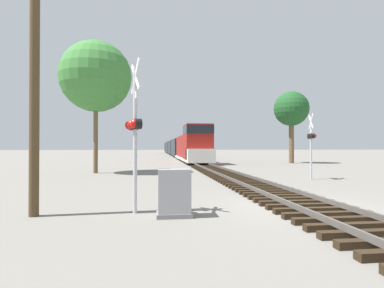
% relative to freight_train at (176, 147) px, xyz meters
% --- Properties ---
extents(ground_plane, '(400.00, 400.00, 0.00)m').
position_rel_freight_train_xyz_m(ground_plane, '(0.00, -60.09, -1.85)').
color(ground_plane, slate).
extents(rail_track_bed, '(2.60, 160.00, 0.31)m').
position_rel_freight_train_xyz_m(rail_track_bed, '(0.00, -60.09, -1.72)').
color(rail_track_bed, black).
rests_on(rail_track_bed, ground).
extents(freight_train, '(2.97, 81.32, 4.43)m').
position_rel_freight_train_xyz_m(freight_train, '(0.00, 0.00, 0.00)').
color(freight_train, maroon).
rests_on(freight_train, ground).
extents(crossing_signal_near, '(0.56, 1.01, 4.48)m').
position_rel_freight_train_xyz_m(crossing_signal_near, '(-5.33, -60.38, 0.67)').
color(crossing_signal_near, '#B7B7BC').
rests_on(crossing_signal_near, ground).
extents(crossing_signal_far, '(0.52, 1.01, 3.93)m').
position_rel_freight_train_xyz_m(crossing_signal_far, '(4.61, -52.35, 0.56)').
color(crossing_signal_far, '#B7B7BC').
rests_on(crossing_signal_far, ground).
extents(relay_cabinet, '(0.98, 0.63, 1.32)m').
position_rel_freight_train_xyz_m(relay_cabinet, '(-4.18, -60.96, -1.20)').
color(relay_cabinet, slate).
rests_on(relay_cabinet, ground).
extents(utility_pole, '(1.80, 0.27, 8.17)m').
position_rel_freight_train_xyz_m(utility_pole, '(-8.09, -60.43, 2.38)').
color(utility_pole, '#4C3A23').
rests_on(utility_pole, ground).
extents(tree_far_right, '(5.27, 5.27, 9.84)m').
position_rel_freight_train_xyz_m(tree_far_right, '(-9.12, -46.33, 5.34)').
color(tree_far_right, brown).
rests_on(tree_far_right, ground).
extents(tree_mid_background, '(4.17, 4.17, 8.68)m').
position_rel_freight_train_xyz_m(tree_mid_background, '(11.65, -34.87, 4.64)').
color(tree_mid_background, brown).
rests_on(tree_mid_background, ground).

